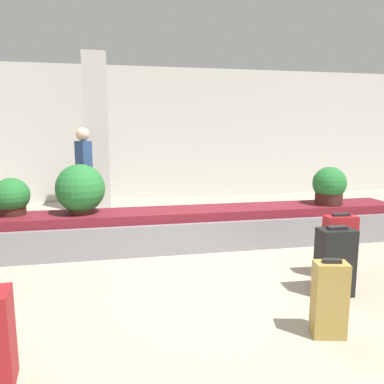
% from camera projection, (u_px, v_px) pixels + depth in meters
% --- Properties ---
extents(ground_plane, '(18.00, 18.00, 0.00)m').
position_uv_depth(ground_plane, '(218.00, 285.00, 4.11)').
color(ground_plane, '#9E937F').
extents(back_wall, '(18.00, 0.06, 3.20)m').
position_uv_depth(back_wall, '(159.00, 134.00, 9.23)').
color(back_wall, beige).
rests_on(back_wall, ground_plane).
extents(carousel, '(6.59, 0.80, 0.55)m').
position_uv_depth(carousel, '(192.00, 228.00, 5.50)').
color(carousel, gray).
rests_on(carousel, ground_plane).
extents(pillar, '(0.46, 0.46, 3.20)m').
position_uv_depth(pillar, '(97.00, 135.00, 7.57)').
color(pillar, beige).
rests_on(pillar, ground_plane).
extents(suitcase_0, '(0.36, 0.24, 0.73)m').
position_uv_depth(suitcase_0, '(335.00, 262.00, 3.83)').
color(suitcase_0, black).
rests_on(suitcase_0, ground_plane).
extents(suitcase_1, '(0.29, 0.22, 0.66)m').
position_uv_depth(suitcase_1, '(329.00, 299.00, 3.05)').
color(suitcase_1, '#A3843D').
rests_on(suitcase_1, ground_plane).
extents(suitcase_2, '(0.37, 0.19, 0.75)m').
position_uv_depth(suitcase_2, '(339.00, 246.00, 4.30)').
color(suitcase_2, maroon).
rests_on(suitcase_2, ground_plane).
extents(potted_plant_0, '(0.67, 0.67, 0.68)m').
position_uv_depth(potted_plant_0, '(80.00, 189.00, 5.12)').
color(potted_plant_0, '#4C2319').
rests_on(potted_plant_0, carousel).
extents(potted_plant_1, '(0.51, 0.51, 0.58)m').
position_uv_depth(potted_plant_1, '(329.00, 186.00, 5.74)').
color(potted_plant_1, '#381914').
rests_on(potted_plant_1, carousel).
extents(potted_plant_2, '(0.47, 0.47, 0.51)m').
position_uv_depth(potted_plant_2, '(12.00, 197.00, 5.03)').
color(potted_plant_2, '#381914').
rests_on(potted_plant_2, carousel).
extents(traveler_0, '(0.32, 0.37, 1.74)m').
position_uv_depth(traveler_0, '(84.00, 166.00, 6.77)').
color(traveler_0, '#282833').
rests_on(traveler_0, ground_plane).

